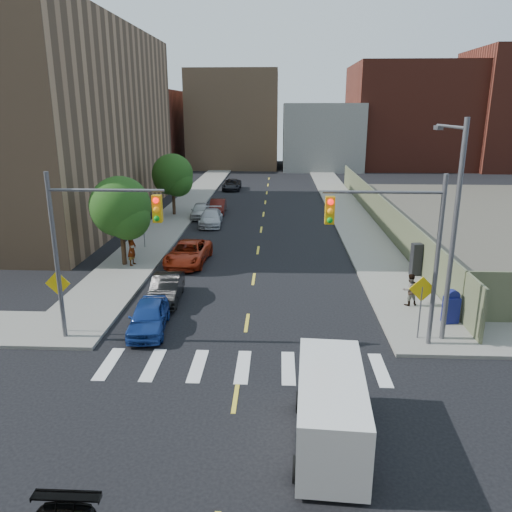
# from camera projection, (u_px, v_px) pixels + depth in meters

# --- Properties ---
(ground) EXTENTS (160.00, 160.00, 0.00)m
(ground) POSITION_uv_depth(u_px,v_px,m) (230.00, 434.00, 14.86)
(ground) COLOR black
(ground) RESTS_ON ground
(sidewalk_nw) EXTENTS (3.50, 73.00, 0.15)m
(sidewalk_nw) POSITION_uv_depth(u_px,v_px,m) (196.00, 195.00, 54.91)
(sidewalk_nw) COLOR gray
(sidewalk_nw) RESTS_ON ground
(sidewalk_ne) EXTENTS (3.50, 73.00, 0.15)m
(sidewalk_ne) POSITION_uv_depth(u_px,v_px,m) (337.00, 196.00, 54.23)
(sidewalk_ne) COLOR gray
(sidewalk_ne) RESTS_ON ground
(fence_north) EXTENTS (0.12, 44.00, 2.50)m
(fence_north) POSITION_uv_depth(u_px,v_px,m) (379.00, 210.00, 40.89)
(fence_north) COLOR #5C6043
(fence_north) RESTS_ON ground
(building_nw) EXTENTS (22.00, 30.00, 16.00)m
(building_nw) POSITION_uv_depth(u_px,v_px,m) (4.00, 124.00, 42.26)
(building_nw) COLOR #8C6B4C
(building_nw) RESTS_ON ground
(bg_bldg_west) EXTENTS (14.00, 18.00, 12.00)m
(bg_bldg_west) POSITION_uv_depth(u_px,v_px,m) (136.00, 129.00, 81.13)
(bg_bldg_west) COLOR #592319
(bg_bldg_west) RESTS_ON ground
(bg_bldg_midwest) EXTENTS (14.00, 16.00, 15.00)m
(bg_bldg_midwest) POSITION_uv_depth(u_px,v_px,m) (235.00, 119.00, 81.92)
(bg_bldg_midwest) COLOR #8C6B4C
(bg_bldg_midwest) RESTS_ON ground
(bg_bldg_center) EXTENTS (12.00, 16.00, 10.00)m
(bg_bldg_center) POSITION_uv_depth(u_px,v_px,m) (321.00, 136.00, 80.11)
(bg_bldg_center) COLOR gray
(bg_bldg_center) RESTS_ON ground
(bg_bldg_east) EXTENTS (18.00, 18.00, 16.00)m
(bg_bldg_east) POSITION_uv_depth(u_px,v_px,m) (407.00, 116.00, 80.56)
(bg_bldg_east) COLOR #592319
(bg_bldg_east) RESTS_ON ground
(signal_nw) EXTENTS (4.59, 0.30, 7.00)m
(signal_nw) POSITION_uv_depth(u_px,v_px,m) (91.00, 235.00, 19.57)
(signal_nw) COLOR #59595E
(signal_nw) RESTS_ON ground
(signal_ne) EXTENTS (4.59, 0.30, 7.00)m
(signal_ne) POSITION_uv_depth(u_px,v_px,m) (399.00, 238.00, 19.05)
(signal_ne) COLOR #59595E
(signal_ne) RESTS_ON ground
(streetlight_ne) EXTENTS (0.25, 3.70, 9.00)m
(streetlight_ne) POSITION_uv_depth(u_px,v_px,m) (452.00, 216.00, 19.62)
(streetlight_ne) COLOR #59595E
(streetlight_ne) RESTS_ON ground
(warn_sign_nw) EXTENTS (1.06, 0.06, 2.83)m
(warn_sign_nw) POSITION_uv_depth(u_px,v_px,m) (59.00, 290.00, 20.85)
(warn_sign_nw) COLOR #59595E
(warn_sign_nw) RESTS_ON ground
(warn_sign_ne) EXTENTS (1.06, 0.06, 2.83)m
(warn_sign_ne) POSITION_uv_depth(u_px,v_px,m) (421.00, 296.00, 20.20)
(warn_sign_ne) COLOR #59595E
(warn_sign_ne) RESTS_ON ground
(warn_sign_midwest) EXTENTS (1.06, 0.06, 2.83)m
(warn_sign_midwest) POSITION_uv_depth(u_px,v_px,m) (143.00, 220.00, 33.78)
(warn_sign_midwest) COLOR #59595E
(warn_sign_midwest) RESTS_ON ground
(tree_west_near) EXTENTS (3.66, 3.64, 5.52)m
(tree_west_near) POSITION_uv_depth(u_px,v_px,m) (121.00, 210.00, 29.58)
(tree_west_near) COLOR #332114
(tree_west_near) RESTS_ON ground
(tree_west_far) EXTENTS (3.66, 3.64, 5.52)m
(tree_west_far) POSITION_uv_depth(u_px,v_px,m) (173.00, 177.00, 43.94)
(tree_west_far) COLOR #332114
(tree_west_far) RESTS_ON ground
(parked_car_blue) EXTENTS (1.92, 3.97, 1.30)m
(parked_car_blue) POSITION_uv_depth(u_px,v_px,m) (149.00, 317.00, 21.56)
(parked_car_blue) COLOR navy
(parked_car_blue) RESTS_ON ground
(parked_car_black) EXTENTS (1.58, 3.99, 1.29)m
(parked_car_black) POSITION_uv_depth(u_px,v_px,m) (166.00, 289.00, 24.94)
(parked_car_black) COLOR black
(parked_car_black) RESTS_ON ground
(parked_car_red) EXTENTS (2.58, 5.06, 1.37)m
(parked_car_red) POSITION_uv_depth(u_px,v_px,m) (188.00, 253.00, 30.91)
(parked_car_red) COLOR #A82A10
(parked_car_red) RESTS_ON ground
(parked_car_silver) EXTENTS (2.04, 4.51, 1.28)m
(parked_car_silver) POSITION_uv_depth(u_px,v_px,m) (211.00, 218.00, 41.08)
(parked_car_silver) COLOR #B3B4BB
(parked_car_silver) RESTS_ON ground
(parked_car_white) EXTENTS (1.73, 3.92, 1.31)m
(parked_car_white) POSITION_uv_depth(u_px,v_px,m) (200.00, 211.00, 43.83)
(parked_car_white) COLOR #B5B5B5
(parked_car_white) RESTS_ON ground
(parked_car_maroon) EXTENTS (1.49, 3.91, 1.27)m
(parked_car_maroon) POSITION_uv_depth(u_px,v_px,m) (218.00, 207.00, 45.70)
(parked_car_maroon) COLOR #45120D
(parked_car_maroon) RESTS_ON ground
(parked_car_grey) EXTENTS (2.09, 4.48, 1.24)m
(parked_car_grey) POSITION_uv_depth(u_px,v_px,m) (232.00, 185.00, 58.96)
(parked_car_grey) COLOR black
(parked_car_grey) RESTS_ON ground
(cargo_van) EXTENTS (2.22, 4.87, 2.18)m
(cargo_van) POSITION_uv_depth(u_px,v_px,m) (330.00, 406.00, 14.23)
(cargo_van) COLOR silver
(cargo_van) RESTS_ON ground
(mailbox) EXTENTS (0.72, 0.60, 1.53)m
(mailbox) POSITION_uv_depth(u_px,v_px,m) (451.00, 307.00, 22.02)
(mailbox) COLOR navy
(mailbox) RESTS_ON sidewalk_ne
(payphone) EXTENTS (0.62, 0.54, 1.85)m
(payphone) POSITION_uv_depth(u_px,v_px,m) (416.00, 259.00, 28.28)
(payphone) COLOR black
(payphone) RESTS_ON sidewalk_ne
(pedestrian_west) EXTENTS (0.57, 0.78, 1.98)m
(pedestrian_west) POSITION_uv_depth(u_px,v_px,m) (132.00, 249.00, 30.06)
(pedestrian_west) COLOR gray
(pedestrian_west) RESTS_ON sidewalk_nw
(pedestrian_east) EXTENTS (0.91, 0.81, 1.57)m
(pedestrian_east) POSITION_uv_depth(u_px,v_px,m) (410.00, 290.00, 23.95)
(pedestrian_east) COLOR gray
(pedestrian_east) RESTS_ON sidewalk_ne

